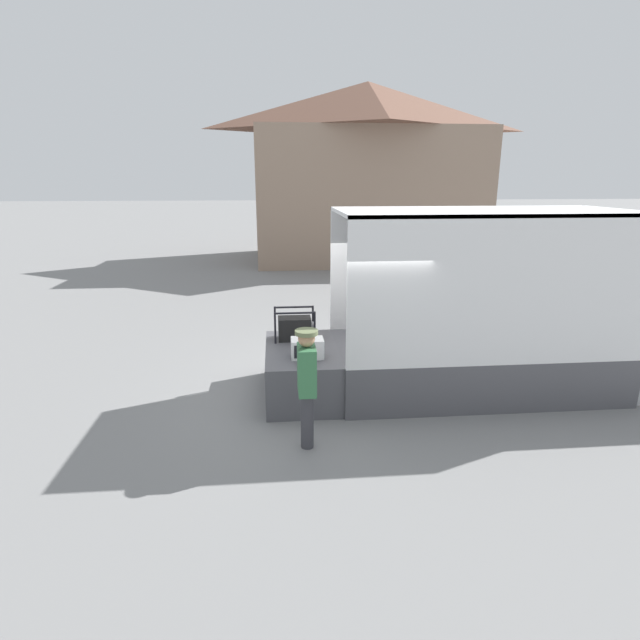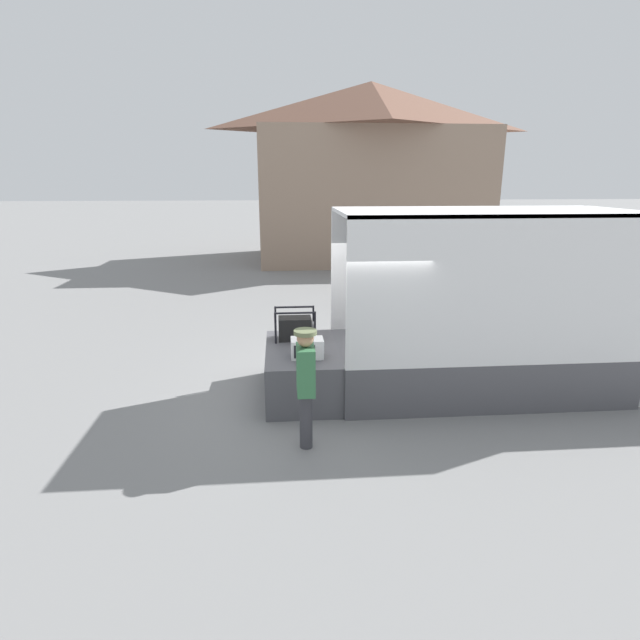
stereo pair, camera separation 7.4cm
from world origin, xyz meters
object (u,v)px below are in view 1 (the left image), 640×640
(box_truck, at_px, (571,331))
(portable_generator, at_px, (296,328))
(microwave, at_px, (307,348))
(worker_person, at_px, (307,377))

(box_truck, height_order, portable_generator, box_truck)
(microwave, relative_size, portable_generator, 0.72)
(box_truck, distance_m, worker_person, 5.19)
(microwave, bearing_deg, worker_person, -94.02)
(microwave, bearing_deg, portable_generator, 98.62)
(box_truck, distance_m, microwave, 4.79)
(worker_person, bearing_deg, box_truck, 20.48)
(box_truck, bearing_deg, portable_generator, 174.17)
(box_truck, relative_size, microwave, 13.60)
(portable_generator, distance_m, worker_person, 2.32)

